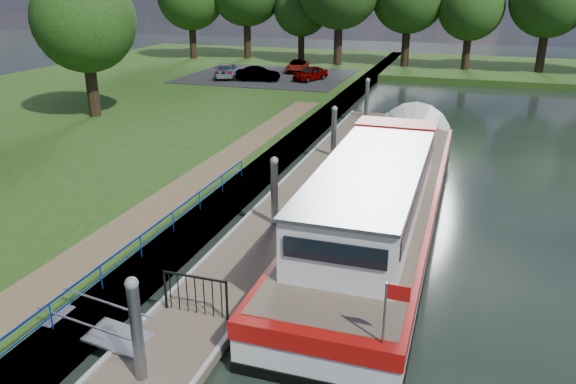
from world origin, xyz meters
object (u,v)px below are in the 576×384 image
(barge, at_px, (385,192))
(pontoon, at_px, (309,188))
(car_a, at_px, (310,73))
(car_c, at_px, (227,70))
(car_d, at_px, (297,66))
(car_b, at_px, (258,74))

(barge, bearing_deg, pontoon, 152.56)
(barge, distance_m, car_a, 27.64)
(car_a, bearing_deg, car_c, -149.66)
(car_c, relative_size, car_d, 1.09)
(car_a, xyz_separation_m, car_d, (-2.42, 4.16, -0.05))
(pontoon, distance_m, car_a, 24.74)
(pontoon, relative_size, barge, 1.42)
(barge, height_order, car_a, barge)
(barge, distance_m, car_b, 28.02)
(car_a, relative_size, car_d, 0.89)
(car_a, height_order, car_d, car_a)
(car_b, relative_size, car_c, 0.85)
(pontoon, relative_size, car_b, 8.31)
(car_b, bearing_deg, pontoon, -162.49)
(pontoon, distance_m, car_c, 26.89)
(pontoon, height_order, car_b, car_b)
(barge, xyz_separation_m, car_a, (-10.32, 25.64, 0.34))
(car_b, xyz_separation_m, car_c, (-3.16, 0.77, 0.02))
(barge, bearing_deg, car_d, 113.16)
(car_c, bearing_deg, pontoon, 106.89)
(car_d, bearing_deg, barge, -76.51)
(car_d, bearing_deg, pontoon, -81.53)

